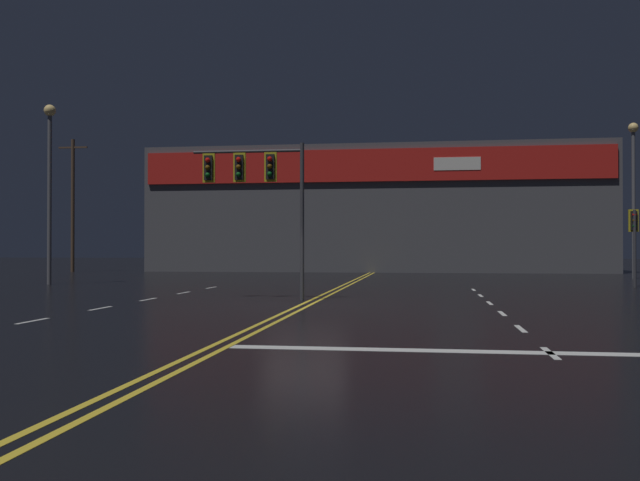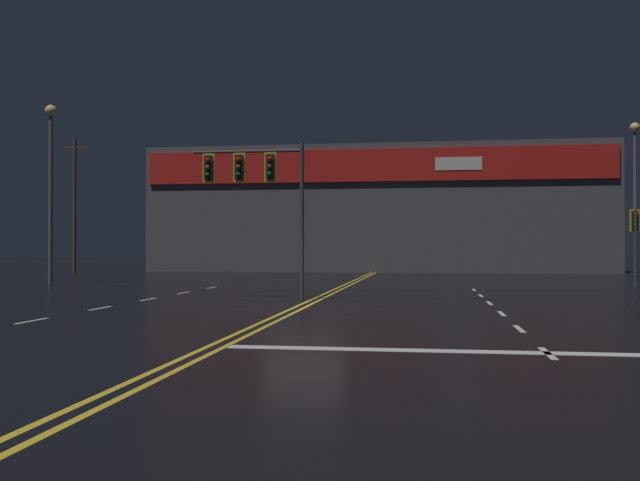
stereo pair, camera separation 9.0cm
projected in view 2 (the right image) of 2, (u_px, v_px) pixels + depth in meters
The scene contains 8 objects.
ground_plane at pixel (304, 306), 21.45m from camera, with size 200.00×200.00×0.00m, color black.
road_markings at pixel (334, 311), 19.42m from camera, with size 16.73×60.00×0.01m.
traffic_signal_median at pixel (254, 178), 23.97m from camera, with size 3.82×0.36×5.25m.
traffic_signal_corner_northeast at pixel (635, 230), 31.41m from camera, with size 0.42×0.36×3.45m.
streetlight_median_approach at pixel (51, 168), 34.05m from camera, with size 0.56×0.56×8.60m.
streetlight_far_right at pixel (635, 178), 40.34m from camera, with size 0.56×0.56×8.86m.
building_backdrop at pixel (378, 211), 55.16m from camera, with size 33.73×10.23×9.19m.
utility_pole_row at pixel (393, 195), 48.75m from camera, with size 46.37×0.26×10.86m.
Camera 2 is at (3.65, -21.16, 1.74)m, focal length 40.00 mm.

